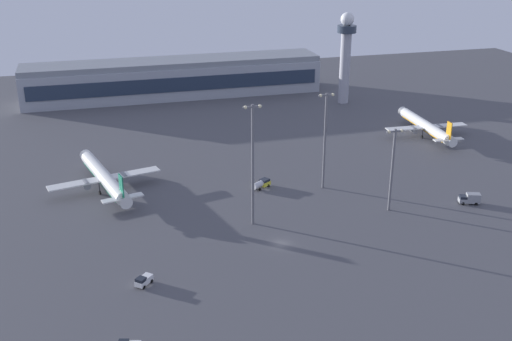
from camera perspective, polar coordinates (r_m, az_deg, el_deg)
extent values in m
plane|color=#4C4C51|center=(150.83, 2.29, -6.77)|extent=(416.00, 416.00, 0.00)
cube|color=#9EA3AD|center=(282.33, -7.53, 8.23)|extent=(130.79, 22.00, 14.00)
cube|color=#263347|center=(271.39, -7.18, 7.85)|extent=(125.56, 0.40, 6.16)
cube|color=gray|center=(280.56, -7.61, 9.86)|extent=(130.79, 19.80, 2.40)
cylinder|color=#A8A8B2|center=(269.44, 8.18, 9.30)|extent=(4.40, 4.40, 30.05)
cylinder|color=#2D3847|center=(266.44, 8.37, 12.77)|extent=(8.00, 8.00, 3.00)
sphere|color=silver|center=(265.86, 8.41, 13.63)|extent=(5.60, 5.60, 5.60)
cylinder|color=silver|center=(184.10, -13.83, -0.54)|extent=(12.06, 36.33, 3.84)
cone|color=silver|center=(201.80, -15.34, 1.29)|extent=(4.11, 3.20, 3.65)
cone|color=silver|center=(166.60, -11.98, -2.79)|extent=(4.02, 3.55, 3.46)
cube|color=silver|center=(183.26, -13.74, -0.71)|extent=(32.44, 11.33, 0.35)
cube|color=silver|center=(168.21, -12.19, -2.49)|extent=(11.39, 4.91, 0.35)
cube|color=#146B4C|center=(167.27, -12.30, -1.48)|extent=(1.03, 3.22, 6.58)
cylinder|color=slate|center=(182.35, -15.40, -1.23)|extent=(3.00, 4.05, 2.23)
cylinder|color=slate|center=(184.85, -12.07, -0.60)|extent=(3.00, 4.05, 2.23)
cube|color=#146B4C|center=(184.49, -13.81, -0.85)|extent=(11.02, 33.41, 0.36)
cylinder|color=#333338|center=(195.31, -14.72, 0.10)|extent=(0.28, 0.28, 3.59)
cylinder|color=black|center=(195.96, -14.67, -0.38)|extent=(0.65, 1.18, 1.11)
cylinder|color=#333338|center=(182.00, -14.24, -1.46)|extent=(0.28, 0.28, 3.59)
cylinder|color=black|center=(182.70, -14.19, -1.98)|extent=(0.65, 1.18, 1.11)
cylinder|color=#333338|center=(183.01, -12.90, -1.20)|extent=(0.28, 0.28, 3.59)
cylinder|color=black|center=(183.70, -12.85, -1.72)|extent=(0.65, 1.18, 1.11)
cylinder|color=silver|center=(233.86, 15.33, 4.02)|extent=(5.41, 34.58, 3.64)
cone|color=silver|center=(249.48, 13.42, 5.29)|extent=(3.57, 2.47, 3.45)
cone|color=silver|center=(218.51, 17.53, 2.55)|extent=(3.41, 2.84, 3.27)
cube|color=silver|center=(233.11, 15.43, 3.90)|extent=(30.77, 5.40, 0.33)
cube|color=silver|center=(219.93, 17.31, 2.75)|extent=(10.63, 2.84, 0.33)
cube|color=orange|center=(219.29, 17.35, 3.49)|extent=(0.44, 3.07, 6.22)
cylinder|color=slate|center=(230.93, 14.26, 3.68)|extent=(2.28, 3.55, 2.10)
cylinder|color=slate|center=(235.77, 16.55, 3.81)|extent=(2.28, 3.55, 2.10)
cube|color=orange|center=(234.15, 15.31, 3.79)|extent=(4.91, 31.81, 0.34)
cylinder|color=#333338|center=(243.66, 14.12, 4.42)|extent=(0.27, 0.27, 3.40)
cylinder|color=black|center=(244.15, 14.08, 4.04)|extent=(0.44, 1.07, 1.05)
cylinder|color=#333338|center=(231.39, 15.09, 3.42)|extent=(0.27, 0.27, 3.40)
cylinder|color=black|center=(231.91, 15.05, 3.02)|extent=(0.44, 1.07, 1.05)
cylinder|color=#333338|center=(233.34, 16.01, 3.47)|extent=(0.27, 0.27, 3.40)
cylinder|color=black|center=(233.85, 15.97, 3.08)|extent=(0.44, 1.07, 1.05)
cube|color=gray|center=(180.55, 18.59, -2.60)|extent=(3.39, 3.18, 1.20)
cube|color=#1E232D|center=(180.18, 18.63, -2.32)|extent=(3.02, 2.89, 0.70)
cube|color=gray|center=(180.94, 19.38, -2.41)|extent=(4.16, 3.37, 2.60)
cylinder|color=black|center=(179.76, 18.53, -2.91)|extent=(0.95, 0.58, 0.90)
cylinder|color=black|center=(181.62, 18.38, -2.63)|extent=(0.95, 0.58, 0.90)
cylinder|color=black|center=(180.71, 19.61, -2.92)|extent=(0.95, 0.58, 0.90)
cylinder|color=black|center=(182.55, 19.45, -2.65)|extent=(0.95, 0.58, 0.90)
cube|color=white|center=(135.78, -10.53, -10.17)|extent=(2.89, 2.90, 1.10)
cube|color=#1E232D|center=(135.31, -10.56, -9.85)|extent=(2.61, 2.61, 0.70)
cube|color=white|center=(136.95, -10.05, -9.76)|extent=(3.04, 3.06, 1.40)
cylinder|color=black|center=(135.41, -10.30, -10.52)|extent=(0.83, 0.86, 0.90)
cylinder|color=black|center=(136.33, -10.88, -10.33)|extent=(0.83, 0.86, 0.90)
cylinder|color=black|center=(137.19, -9.62, -10.01)|extent=(0.83, 0.86, 0.90)
cylinder|color=black|center=(138.10, -10.19, -9.82)|extent=(0.83, 0.86, 0.90)
cube|color=yellow|center=(182.21, 0.79, -1.17)|extent=(3.83, 3.67, 1.20)
cube|color=#1E232D|center=(181.84, 0.79, -0.90)|extent=(3.42, 3.31, 0.70)
cylinder|color=silver|center=(180.15, 0.24, -1.31)|extent=(4.49, 3.84, 1.80)
cylinder|color=black|center=(183.36, 0.62, -1.22)|extent=(0.91, 0.75, 0.90)
cylinder|color=black|center=(182.13, 1.12, -1.39)|extent=(0.91, 0.75, 0.90)
cylinder|color=black|center=(180.66, -0.16, -1.59)|extent=(0.91, 0.75, 0.90)
cylinder|color=black|center=(179.41, 0.35, -1.76)|extent=(0.91, 0.75, 0.90)
cylinder|color=slate|center=(167.15, 12.42, 0.00)|extent=(0.70, 0.70, 22.99)
cube|color=slate|center=(163.53, 12.72, 3.54)|extent=(4.80, 0.40, 0.40)
sphere|color=#F9EAB2|center=(162.71, 12.16, 3.50)|extent=(0.90, 0.90, 0.90)
sphere|color=#F9EAB2|center=(164.37, 13.28, 3.59)|extent=(0.90, 0.90, 0.90)
cylinder|color=slate|center=(153.93, -0.30, 0.39)|extent=(0.70, 0.70, 31.86)
cube|color=slate|center=(149.05, -0.31, 5.89)|extent=(4.80, 0.40, 0.40)
sphere|color=#F9EAB2|center=(148.60, -0.98, 5.84)|extent=(0.90, 0.90, 0.90)
sphere|color=#F9EAB2|center=(149.52, 0.36, 5.94)|extent=(0.90, 0.90, 0.90)
cylinder|color=slate|center=(177.77, 6.35, 2.66)|extent=(0.70, 0.70, 28.53)
cube|color=slate|center=(173.83, 6.54, 6.92)|extent=(4.80, 0.40, 0.40)
sphere|color=#F9EAB2|center=(173.18, 5.98, 6.88)|extent=(0.90, 0.90, 0.90)
sphere|color=#F9EAB2|center=(174.50, 7.09, 6.95)|extent=(0.90, 0.90, 0.90)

